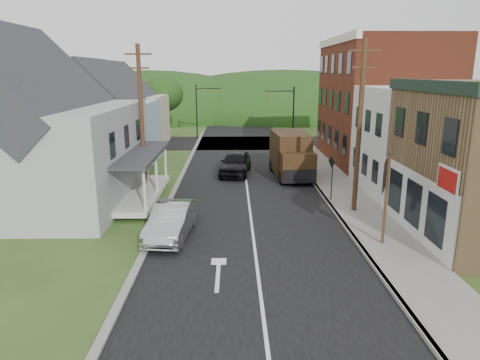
{
  "coord_description": "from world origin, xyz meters",
  "views": [
    {
      "loc": [
        -0.93,
        -18.36,
        7.37
      ],
      "look_at": [
        -0.57,
        2.06,
        2.2
      ],
      "focal_mm": 32.0,
      "sensor_mm": 36.0,
      "label": 1
    }
  ],
  "objects_px": {
    "warning_sign": "(332,172)",
    "route_sign_cluster": "(386,188)",
    "dark_sedan": "(235,163)",
    "silver_sedan": "(172,221)",
    "delivery_van": "(291,155)"
  },
  "relations": [
    {
      "from": "delivery_van",
      "to": "warning_sign",
      "type": "distance_m",
      "value": 6.27
    },
    {
      "from": "dark_sedan",
      "to": "delivery_van",
      "type": "height_order",
      "value": "delivery_van"
    },
    {
      "from": "dark_sedan",
      "to": "silver_sedan",
      "type": "bearing_deg",
      "value": -95.93
    },
    {
      "from": "delivery_van",
      "to": "route_sign_cluster",
      "type": "bearing_deg",
      "value": -83.95
    },
    {
      "from": "dark_sedan",
      "to": "route_sign_cluster",
      "type": "bearing_deg",
      "value": -57.61
    },
    {
      "from": "delivery_van",
      "to": "route_sign_cluster",
      "type": "distance_m",
      "value": 12.89
    },
    {
      "from": "route_sign_cluster",
      "to": "warning_sign",
      "type": "distance_m",
      "value": 6.66
    },
    {
      "from": "silver_sedan",
      "to": "warning_sign",
      "type": "height_order",
      "value": "warning_sign"
    },
    {
      "from": "silver_sedan",
      "to": "dark_sedan",
      "type": "height_order",
      "value": "dark_sedan"
    },
    {
      "from": "delivery_van",
      "to": "warning_sign",
      "type": "xyz_separation_m",
      "value": [
        1.53,
        -6.08,
        0.2
      ]
    },
    {
      "from": "dark_sedan",
      "to": "delivery_van",
      "type": "xyz_separation_m",
      "value": [
        3.97,
        -0.94,
        0.75
      ]
    },
    {
      "from": "silver_sedan",
      "to": "route_sign_cluster",
      "type": "bearing_deg",
      "value": -1.61
    },
    {
      "from": "delivery_van",
      "to": "route_sign_cluster",
      "type": "height_order",
      "value": "route_sign_cluster"
    },
    {
      "from": "warning_sign",
      "to": "route_sign_cluster",
      "type": "bearing_deg",
      "value": -100.96
    },
    {
      "from": "silver_sedan",
      "to": "delivery_van",
      "type": "bearing_deg",
      "value": 64.7
    }
  ]
}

